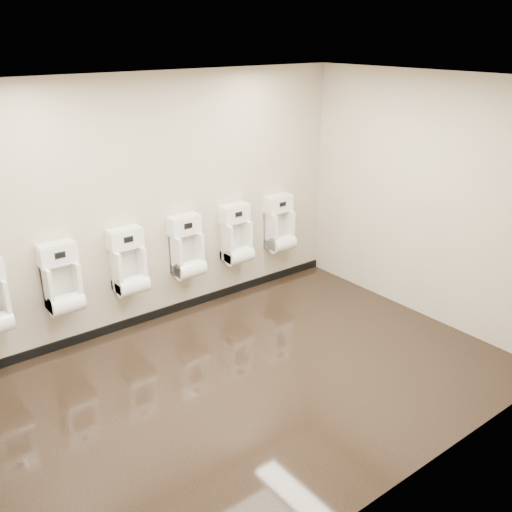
{
  "coord_description": "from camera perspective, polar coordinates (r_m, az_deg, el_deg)",
  "views": [
    {
      "loc": [
        -2.84,
        -3.75,
        3.19
      ],
      "look_at": [
        0.49,
        0.55,
        1.03
      ],
      "focal_mm": 40.0,
      "sensor_mm": 36.0,
      "label": 1
    }
  ],
  "objects": [
    {
      "name": "ceiling",
      "position": [
        4.72,
        -0.64,
        16.97
      ],
      "size": [
        5.0,
        3.5,
        0.0
      ],
      "primitive_type": "cube",
      "color": "white"
    },
    {
      "name": "urinal_3",
      "position": [
        6.67,
        -6.91,
        0.47
      ],
      "size": [
        0.39,
        0.29,
        0.72
      ],
      "color": "white",
      "rests_on": "back_wall"
    },
    {
      "name": "urinal_1",
      "position": [
        6.11,
        -18.8,
        -2.62
      ],
      "size": [
        0.39,
        0.29,
        0.72
      ],
      "color": "white",
      "rests_on": "back_wall"
    },
    {
      "name": "back_wall",
      "position": [
        6.44,
        -10.06,
        5.25
      ],
      "size": [
        5.0,
        0.02,
        2.8
      ],
      "primitive_type": "cube",
      "color": "#B9AA92",
      "rests_on": "ground"
    },
    {
      "name": "right_wall",
      "position": [
        6.76,
        16.63,
        5.45
      ],
      "size": [
        0.02,
        3.5,
        2.8
      ],
      "primitive_type": "cube",
      "color": "#B9AA92",
      "rests_on": "ground"
    },
    {
      "name": "ground",
      "position": [
        5.68,
        -0.52,
        -12.44
      ],
      "size": [
        5.0,
        3.5,
        0.0
      ],
      "primitive_type": "cube",
      "color": "black",
      "rests_on": "ground"
    },
    {
      "name": "urinal_4",
      "position": [
        7.03,
        -1.97,
        1.76
      ],
      "size": [
        0.39,
        0.29,
        0.72
      ],
      "color": "white",
      "rests_on": "back_wall"
    },
    {
      "name": "skirting_back",
      "position": [
        6.93,
        -9.29,
        -5.54
      ],
      "size": [
        5.0,
        0.02,
        0.1
      ],
      "primitive_type": "cube",
      "color": "black",
      "rests_on": "ground"
    },
    {
      "name": "front_wall",
      "position": [
        3.91,
        15.25,
        -6.41
      ],
      "size": [
        5.0,
        0.02,
        2.8
      ],
      "primitive_type": "cube",
      "color": "#B9AA92",
      "rests_on": "ground"
    },
    {
      "name": "urinal_2",
      "position": [
        6.35,
        -12.61,
        -1.01
      ],
      "size": [
        0.39,
        0.29,
        0.72
      ],
      "color": "white",
      "rests_on": "back_wall"
    },
    {
      "name": "urinal_5",
      "position": [
        7.43,
        2.38,
        2.88
      ],
      "size": [
        0.39,
        0.29,
        0.72
      ],
      "color": "white",
      "rests_on": "back_wall"
    }
  ]
}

